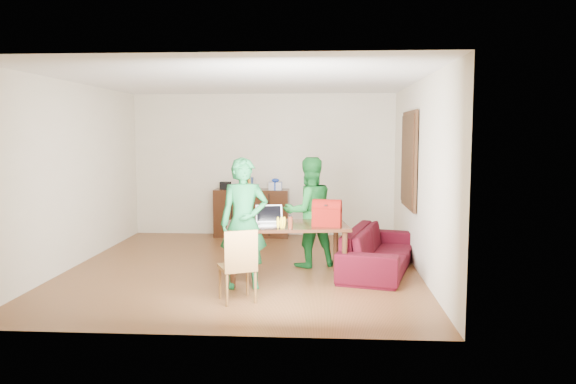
# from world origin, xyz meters

# --- Properties ---
(room) EXTENTS (5.20, 5.70, 2.90)m
(room) POSITION_xyz_m (0.01, 0.13, 1.31)
(room) COLOR #4A2E12
(room) RESTS_ON ground
(table) EXTENTS (1.70, 1.10, 0.75)m
(table) POSITION_xyz_m (0.67, -0.58, 0.65)
(table) COLOR black
(table) RESTS_ON ground
(chair) EXTENTS (0.51, 0.50, 0.86)m
(chair) POSITION_xyz_m (0.17, -1.62, 0.25)
(chair) COLOR brown
(chair) RESTS_ON ground
(person_near) EXTENTS (0.66, 0.48, 1.66)m
(person_near) POSITION_xyz_m (0.16, -1.03, 0.83)
(person_near) COLOR #155F2D
(person_near) RESTS_ON ground
(person_far) EXTENTS (0.97, 0.88, 1.61)m
(person_far) POSITION_xyz_m (0.95, 0.19, 0.81)
(person_far) COLOR #166624
(person_far) RESTS_ON ground
(laptop) EXTENTS (0.40, 0.32, 0.25)m
(laptop) POSITION_xyz_m (0.46, -0.66, 0.79)
(laptop) COLOR white
(laptop) RESTS_ON table
(bananas) EXTENTS (0.17, 0.12, 0.06)m
(bananas) POSITION_xyz_m (0.62, -0.93, 0.78)
(bananas) COLOR yellow
(bananas) RESTS_ON table
(bottle) EXTENTS (0.07, 0.07, 0.17)m
(bottle) POSITION_xyz_m (0.74, -0.92, 0.83)
(bottle) COLOR #532012
(bottle) RESTS_ON table
(red_bag) EXTENTS (0.40, 0.27, 0.27)m
(red_bag) POSITION_xyz_m (1.20, -0.68, 0.88)
(red_bag) COLOR #6D0F07
(red_bag) RESTS_ON table
(sofa) EXTENTS (1.31, 2.21, 0.60)m
(sofa) POSITION_xyz_m (1.95, -0.03, 0.30)
(sofa) COLOR #350613
(sofa) RESTS_ON ground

